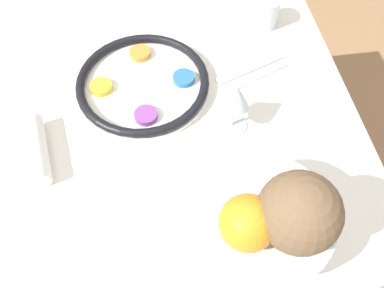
{
  "coord_description": "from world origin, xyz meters",
  "views": [
    {
      "loc": [
        0.34,
        -0.01,
        1.42
      ],
      "look_at": [
        -0.05,
        0.04,
        0.79
      ],
      "focal_mm": 35.0,
      "sensor_mm": 36.0,
      "label": 1
    }
  ],
  "objects_px": {
    "fruit_stand": "(263,220)",
    "orange_fruit": "(248,223)",
    "napkin_roll": "(35,150)",
    "seder_plate": "(143,83)",
    "cup_mid": "(265,12)",
    "coconut": "(299,212)",
    "wine_glass": "(235,99)"
  },
  "relations": [
    {
      "from": "coconut",
      "to": "cup_mid",
      "type": "distance_m",
      "value": 0.62
    },
    {
      "from": "napkin_roll",
      "to": "orange_fruit",
      "type": "bearing_deg",
      "value": 54.35
    },
    {
      "from": "seder_plate",
      "to": "coconut",
      "type": "bearing_deg",
      "value": 25.97
    },
    {
      "from": "napkin_roll",
      "to": "cup_mid",
      "type": "distance_m",
      "value": 0.64
    },
    {
      "from": "seder_plate",
      "to": "fruit_stand",
      "type": "distance_m",
      "value": 0.43
    },
    {
      "from": "seder_plate",
      "to": "fruit_stand",
      "type": "relative_size",
      "value": 1.4
    },
    {
      "from": "orange_fruit",
      "to": "fruit_stand",
      "type": "bearing_deg",
      "value": 121.59
    },
    {
      "from": "cup_mid",
      "to": "coconut",
      "type": "bearing_deg",
      "value": -11.99
    },
    {
      "from": "fruit_stand",
      "to": "seder_plate",
      "type": "bearing_deg",
      "value": -156.15
    },
    {
      "from": "fruit_stand",
      "to": "cup_mid",
      "type": "relative_size",
      "value": 2.82
    },
    {
      "from": "fruit_stand",
      "to": "orange_fruit",
      "type": "relative_size",
      "value": 2.65
    },
    {
      "from": "seder_plate",
      "to": "orange_fruit",
      "type": "relative_size",
      "value": 3.7
    },
    {
      "from": "orange_fruit",
      "to": "napkin_roll",
      "type": "bearing_deg",
      "value": -125.65
    },
    {
      "from": "wine_glass",
      "to": "fruit_stand",
      "type": "bearing_deg",
      "value": -1.89
    },
    {
      "from": "orange_fruit",
      "to": "napkin_roll",
      "type": "relative_size",
      "value": 0.51
    },
    {
      "from": "fruit_stand",
      "to": "orange_fruit",
      "type": "height_order",
      "value": "orange_fruit"
    },
    {
      "from": "wine_glass",
      "to": "orange_fruit",
      "type": "bearing_deg",
      "value": -9.66
    },
    {
      "from": "napkin_roll",
      "to": "cup_mid",
      "type": "height_order",
      "value": "cup_mid"
    },
    {
      "from": "orange_fruit",
      "to": "cup_mid",
      "type": "relative_size",
      "value": 1.06
    },
    {
      "from": "seder_plate",
      "to": "wine_glass",
      "type": "bearing_deg",
      "value": 53.29
    },
    {
      "from": "fruit_stand",
      "to": "orange_fruit",
      "type": "bearing_deg",
      "value": -58.41
    },
    {
      "from": "fruit_stand",
      "to": "cup_mid",
      "type": "height_order",
      "value": "fruit_stand"
    },
    {
      "from": "coconut",
      "to": "cup_mid",
      "type": "xyz_separation_m",
      "value": [
        -0.58,
        0.12,
        -0.15
      ]
    },
    {
      "from": "coconut",
      "to": "cup_mid",
      "type": "relative_size",
      "value": 1.52
    },
    {
      "from": "fruit_stand",
      "to": "coconut",
      "type": "height_order",
      "value": "coconut"
    },
    {
      "from": "coconut",
      "to": "seder_plate",
      "type": "bearing_deg",
      "value": -154.03
    },
    {
      "from": "wine_glass",
      "to": "napkin_roll",
      "type": "relative_size",
      "value": 0.8
    },
    {
      "from": "fruit_stand",
      "to": "napkin_roll",
      "type": "xyz_separation_m",
      "value": [
        -0.23,
        -0.4,
        -0.08
      ]
    },
    {
      "from": "wine_glass",
      "to": "fruit_stand",
      "type": "xyz_separation_m",
      "value": [
        0.25,
        -0.01,
        0.01
      ]
    },
    {
      "from": "napkin_roll",
      "to": "seder_plate",
      "type": "bearing_deg",
      "value": 124.26
    },
    {
      "from": "napkin_roll",
      "to": "cup_mid",
      "type": "relative_size",
      "value": 2.07
    },
    {
      "from": "seder_plate",
      "to": "orange_fruit",
      "type": "xyz_separation_m",
      "value": [
        0.41,
        0.13,
        0.15
      ]
    }
  ]
}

